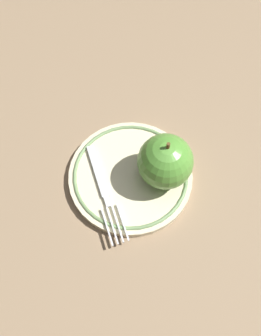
{
  "coord_description": "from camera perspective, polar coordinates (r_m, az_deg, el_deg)",
  "views": [
    {
      "loc": [
        -0.08,
        -0.22,
        0.55
      ],
      "look_at": [
        0.01,
        0.02,
        0.04
      ],
      "focal_mm": 40.0,
      "sensor_mm": 36.0,
      "label": 1
    }
  ],
  "objects": [
    {
      "name": "apple_red_whole",
      "position": [
        0.55,
        5.31,
        1.01
      ],
      "size": [
        0.08,
        0.08,
        0.09
      ],
      "color": "#539434",
      "rests_on": "plate"
    },
    {
      "name": "ground_plane",
      "position": [
        0.59,
        -0.44,
        -3.34
      ],
      "size": [
        2.0,
        2.0,
        0.0
      ],
      "primitive_type": "plane",
      "color": "#8B7154"
    },
    {
      "name": "plate",
      "position": [
        0.59,
        -0.0,
        -1.2
      ],
      "size": [
        0.2,
        0.2,
        0.02
      ],
      "color": "beige",
      "rests_on": "ground_plane"
    },
    {
      "name": "fork",
      "position": [
        0.58,
        -4.12,
        -3.2
      ],
      "size": [
        0.03,
        0.17,
        0.0
      ],
      "rotation": [
        0.0,
        0.0,
        4.68
      ],
      "color": "silver",
      "rests_on": "plate"
    }
  ]
}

